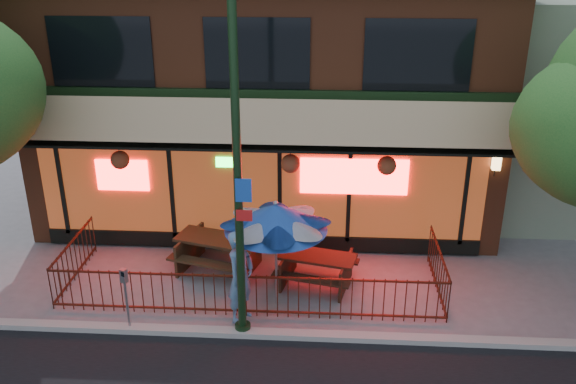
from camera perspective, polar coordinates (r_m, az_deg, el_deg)
name	(u,v)px	position (r m, az deg, el deg)	size (l,w,h in m)	color
ground	(245,321)	(13.08, -4.01, -11.95)	(80.00, 80.00, 0.00)	gray
curb	(242,333)	(12.64, -4.30, -13.01)	(80.00, 0.25, 0.12)	#999993
restaurant_building	(272,60)	(18.13, -1.48, 12.24)	(12.96, 9.49, 8.05)	brown
neighbor_building	(574,98)	(20.29, 25.22, 7.99)	(6.00, 7.00, 6.00)	gray
patio_fence	(248,282)	(13.15, -3.80, -8.44)	(8.44, 2.62, 1.00)	#43190E
street_light	(238,190)	(11.21, -4.69, 0.21)	(0.43, 0.32, 7.00)	black
picnic_table_left	(219,249)	(14.68, -6.50, -5.31)	(2.34, 2.02, 0.86)	#3D2816
picnic_table_right	(317,265)	(14.05, 2.69, -6.86)	(2.03, 1.72, 0.75)	#331C11
patio_umbrella	(276,217)	(12.57, -1.15, -2.34)	(2.16, 2.16, 2.46)	gray
pedestrian	(241,277)	(12.63, -4.46, -7.90)	(0.74, 0.48, 2.02)	#517BA3
parking_meter_near	(125,290)	(12.65, -14.97, -8.82)	(0.16, 0.15, 1.44)	#92959A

